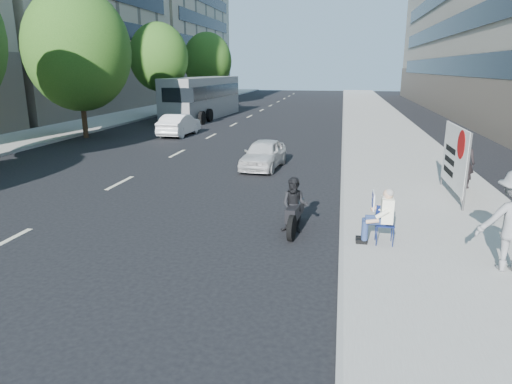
% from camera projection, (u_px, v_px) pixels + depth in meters
% --- Properties ---
extents(ground, '(160.00, 160.00, 0.00)m').
position_uv_depth(ground, '(254.00, 311.00, 7.84)').
color(ground, black).
rests_on(ground, ground).
extents(near_sidewalk, '(5.00, 120.00, 0.15)m').
position_uv_depth(near_sidewalk, '(388.00, 140.00, 26.08)').
color(near_sidewalk, gray).
rests_on(near_sidewalk, ground).
extents(far_sidewalk, '(4.50, 120.00, 0.15)m').
position_uv_depth(far_sidewalk, '(60.00, 131.00, 29.75)').
color(far_sidewalk, gray).
rests_on(far_sidewalk, ground).
extents(tree_far_c, '(6.00, 6.00, 8.47)m').
position_uv_depth(tree_far_c, '(78.00, 50.00, 26.01)').
color(tree_far_c, '#382616').
rests_on(tree_far_c, ground).
extents(tree_far_d, '(4.80, 4.80, 7.65)m').
position_uv_depth(tree_far_d, '(159.00, 57.00, 37.43)').
color(tree_far_d, '#382616').
rests_on(tree_far_d, ground).
extents(tree_far_e, '(5.40, 5.40, 7.89)m').
position_uv_depth(tree_far_e, '(207.00, 61.00, 50.73)').
color(tree_far_e, '#382616').
rests_on(tree_far_e, ground).
extents(seated_protester, '(0.83, 1.12, 1.31)m').
position_uv_depth(seated_protester, '(381.00, 213.00, 10.32)').
color(seated_protester, navy).
rests_on(seated_protester, near_sidewalk).
extents(pedestrian_woman, '(0.72, 0.61, 1.67)m').
position_uv_depth(pedestrian_woman, '(465.00, 163.00, 15.16)').
color(pedestrian_woman, black).
rests_on(pedestrian_woman, near_sidewalk).
extents(protest_banner, '(0.08, 3.06, 2.20)m').
position_uv_depth(protest_banner, '(455.00, 157.00, 13.96)').
color(protest_banner, '#4C4C4C').
rests_on(protest_banner, near_sidewalk).
extents(white_sedan_near, '(1.71, 3.59, 1.19)m').
position_uv_depth(white_sedan_near, '(264.00, 154.00, 18.91)').
color(white_sedan_near, silver).
rests_on(white_sedan_near, ground).
extents(white_sedan_mid, '(1.55, 4.07, 1.32)m').
position_uv_depth(white_sedan_mid, '(179.00, 125.00, 28.07)').
color(white_sedan_mid, white).
rests_on(white_sedan_mid, ground).
extents(motorcycle, '(0.75, 2.05, 1.42)m').
position_uv_depth(motorcycle, '(295.00, 208.00, 11.47)').
color(motorcycle, black).
rests_on(motorcycle, ground).
extents(bus, '(3.38, 12.20, 3.30)m').
position_uv_depth(bus, '(203.00, 98.00, 37.70)').
color(bus, gray).
rests_on(bus, ground).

